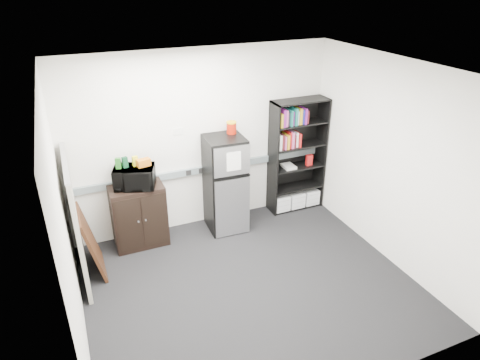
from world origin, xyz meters
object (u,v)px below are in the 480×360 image
(bookshelf, at_px, (297,157))
(microwave, at_px, (134,177))
(refrigerator, at_px, (225,184))
(cubicle_partition, at_px, (76,221))
(cabinet, at_px, (139,215))

(bookshelf, bearing_deg, microwave, -178.23)
(refrigerator, bearing_deg, bookshelf, 9.02)
(cubicle_partition, bearing_deg, bookshelf, 8.06)
(bookshelf, relative_size, cubicle_partition, 1.14)
(cubicle_partition, height_order, microwave, cubicle_partition)
(cabinet, height_order, refrigerator, refrigerator)
(bookshelf, relative_size, refrigerator, 1.25)
(refrigerator, bearing_deg, microwave, 179.85)
(cubicle_partition, distance_m, microwave, 0.96)
(microwave, bearing_deg, cabinet, 108.55)
(cubicle_partition, relative_size, cabinet, 1.75)
(cubicle_partition, xyz_separation_m, refrigerator, (2.13, 0.34, -0.07))
(cabinet, relative_size, microwave, 1.72)
(bookshelf, relative_size, microwave, 3.44)
(microwave, bearing_deg, cubicle_partition, -135.40)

